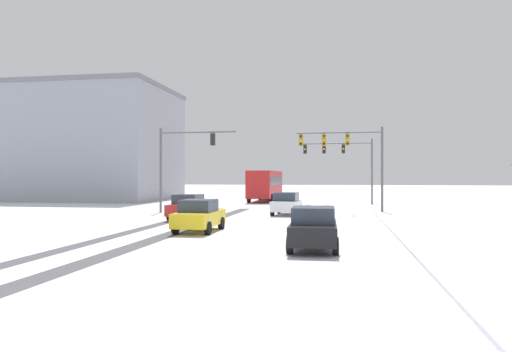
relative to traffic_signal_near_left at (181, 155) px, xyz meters
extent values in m
plane|color=silver|center=(6.68, -26.60, -4.43)|extent=(300.00, 300.00, 0.00)
cube|color=#4C4C51|center=(1.61, -11.27, -4.42)|extent=(0.81, 33.73, 0.01)
cube|color=#4C4C51|center=(3.90, -11.27, -4.42)|extent=(0.93, 33.73, 0.01)
cube|color=white|center=(16.42, -12.80, -4.37)|extent=(4.00, 33.73, 0.12)
cylinder|color=#56565B|center=(-1.66, 0.06, -1.18)|extent=(0.18, 0.18, 6.50)
cylinder|color=#56565B|center=(1.33, -0.07, 1.67)|extent=(5.97, 0.38, 0.12)
cube|color=black|center=(2.52, -0.12, 1.12)|extent=(0.33, 0.25, 0.90)
sphere|color=black|center=(2.53, 0.04, 1.42)|extent=(0.20, 0.20, 0.20)
sphere|color=orange|center=(2.53, 0.04, 1.12)|extent=(0.20, 0.20, 0.20)
sphere|color=black|center=(2.53, 0.04, 0.82)|extent=(0.20, 0.20, 0.20)
cylinder|color=#56565B|center=(15.02, 14.06, -1.18)|extent=(0.18, 0.18, 6.50)
cylinder|color=#56565B|center=(11.53, 14.20, 1.67)|extent=(7.00, 0.39, 0.12)
cube|color=black|center=(12.23, 14.17, 1.12)|extent=(0.33, 0.25, 0.90)
sphere|color=black|center=(12.22, 14.01, 1.42)|extent=(0.20, 0.20, 0.20)
sphere|color=orange|center=(12.22, 14.01, 1.12)|extent=(0.20, 0.20, 0.20)
sphere|color=black|center=(12.22, 14.01, 0.82)|extent=(0.20, 0.20, 0.20)
cube|color=black|center=(10.30, 14.25, 1.12)|extent=(0.33, 0.25, 0.90)
sphere|color=black|center=(10.30, 14.09, 1.42)|extent=(0.20, 0.20, 0.20)
sphere|color=orange|center=(10.30, 14.09, 1.12)|extent=(0.20, 0.20, 0.20)
sphere|color=black|center=(10.30, 14.09, 0.82)|extent=(0.20, 0.20, 0.20)
cube|color=black|center=(8.38, 14.32, 1.12)|extent=(0.33, 0.25, 0.90)
sphere|color=black|center=(8.37, 14.16, 1.42)|extent=(0.20, 0.20, 0.20)
sphere|color=orange|center=(8.37, 14.16, 1.12)|extent=(0.20, 0.20, 0.20)
sphere|color=black|center=(8.37, 14.16, 0.82)|extent=(0.20, 0.20, 0.20)
cylinder|color=#56565B|center=(15.02, 2.06, -1.18)|extent=(0.18, 0.18, 6.50)
cylinder|color=#56565B|center=(11.83, 2.01, 1.67)|extent=(6.40, 0.22, 0.12)
cube|color=#B79319|center=(12.47, 2.02, 1.12)|extent=(0.32, 0.24, 0.90)
sphere|color=black|center=(12.47, 1.86, 1.42)|extent=(0.20, 0.20, 0.20)
sphere|color=orange|center=(12.47, 1.86, 1.12)|extent=(0.20, 0.20, 0.20)
sphere|color=black|center=(12.47, 1.86, 0.82)|extent=(0.20, 0.20, 0.20)
cube|color=#B79319|center=(10.71, 1.99, 1.12)|extent=(0.32, 0.24, 0.90)
sphere|color=black|center=(10.71, 1.83, 1.42)|extent=(0.20, 0.20, 0.20)
sphere|color=orange|center=(10.71, 1.83, 1.12)|extent=(0.20, 0.20, 0.20)
sphere|color=black|center=(10.71, 1.83, 0.82)|extent=(0.20, 0.20, 0.20)
cube|color=#B79319|center=(8.95, 1.97, 1.12)|extent=(0.32, 0.24, 0.90)
sphere|color=black|center=(8.95, 1.81, 1.42)|extent=(0.20, 0.20, 0.20)
sphere|color=orange|center=(8.95, 1.81, 1.12)|extent=(0.20, 0.20, 0.20)
sphere|color=black|center=(8.95, 1.81, 0.82)|extent=(0.20, 0.20, 0.20)
cube|color=silver|center=(8.13, -0.51, -3.76)|extent=(1.94, 4.19, 0.70)
cube|color=#2D3847|center=(8.12, -0.66, -3.11)|extent=(1.67, 1.99, 0.60)
cylinder|color=black|center=(7.40, 0.81, -4.11)|extent=(0.26, 0.65, 0.64)
cylinder|color=black|center=(9.01, 0.71, -4.11)|extent=(0.26, 0.65, 0.64)
cylinder|color=black|center=(7.25, -1.73, -4.11)|extent=(0.26, 0.65, 0.64)
cylinder|color=black|center=(8.86, -1.82, -4.11)|extent=(0.26, 0.65, 0.64)
cube|color=red|center=(2.30, -5.23, -3.76)|extent=(1.85, 4.16, 0.70)
cube|color=#2D3847|center=(2.30, -5.38, -3.11)|extent=(1.63, 1.95, 0.60)
cylinder|color=black|center=(1.54, -3.93, -4.11)|extent=(0.24, 0.65, 0.64)
cylinder|color=black|center=(3.15, -3.99, -4.11)|extent=(0.24, 0.65, 0.64)
cylinder|color=black|center=(1.45, -6.47, -4.11)|extent=(0.24, 0.65, 0.64)
cylinder|color=black|center=(3.06, -6.53, -4.11)|extent=(0.24, 0.65, 0.64)
cube|color=yellow|center=(4.98, -11.86, -3.76)|extent=(1.73, 4.11, 0.70)
cube|color=#2D3847|center=(4.97, -12.01, -3.11)|extent=(1.57, 1.91, 0.60)
cylinder|color=black|center=(4.18, -10.59, -4.11)|extent=(0.22, 0.64, 0.64)
cylinder|color=black|center=(5.79, -10.60, -4.11)|extent=(0.22, 0.64, 0.64)
cylinder|color=black|center=(4.16, -13.13, -4.11)|extent=(0.22, 0.64, 0.64)
cylinder|color=black|center=(5.77, -13.14, -4.11)|extent=(0.22, 0.64, 0.64)
cube|color=black|center=(10.95, -16.80, -3.76)|extent=(1.80, 4.14, 0.70)
cube|color=#2D3847|center=(10.95, -16.95, -3.11)|extent=(1.61, 1.94, 0.60)
cylinder|color=black|center=(10.11, -15.55, -4.11)|extent=(0.24, 0.65, 0.64)
cylinder|color=black|center=(11.72, -15.51, -4.11)|extent=(0.24, 0.65, 0.64)
cylinder|color=black|center=(10.17, -18.09, -4.11)|extent=(0.24, 0.65, 0.64)
cylinder|color=black|center=(11.78, -18.05, -4.11)|extent=(0.24, 0.65, 0.64)
cube|color=#B21E1E|center=(3.62, 18.62, -2.50)|extent=(2.52, 11.01, 2.90)
cube|color=#283342|center=(3.62, 18.62, -2.15)|extent=(2.56, 10.13, 0.90)
cylinder|color=black|center=(4.82, 14.78, -3.95)|extent=(0.30, 0.96, 0.96)
cylinder|color=black|center=(2.44, 14.77, -3.95)|extent=(0.30, 0.96, 0.96)
cylinder|color=black|center=(4.80, 21.93, -3.95)|extent=(0.30, 0.96, 0.96)
cylinder|color=black|center=(2.43, 21.92, -3.95)|extent=(0.30, 0.96, 0.96)
cube|color=#9399A3|center=(-19.73, 18.73, 2.00)|extent=(22.65, 15.16, 12.85)
cube|color=slate|center=(-19.73, 18.73, 8.67)|extent=(22.95, 15.46, 0.50)
camera|label=1|loc=(11.96, -35.33, -1.66)|focal=34.06mm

